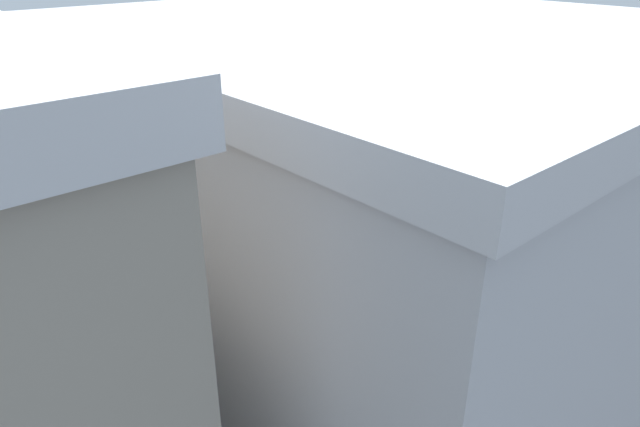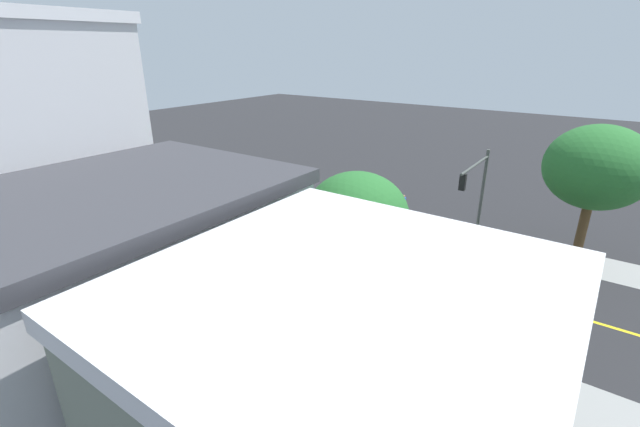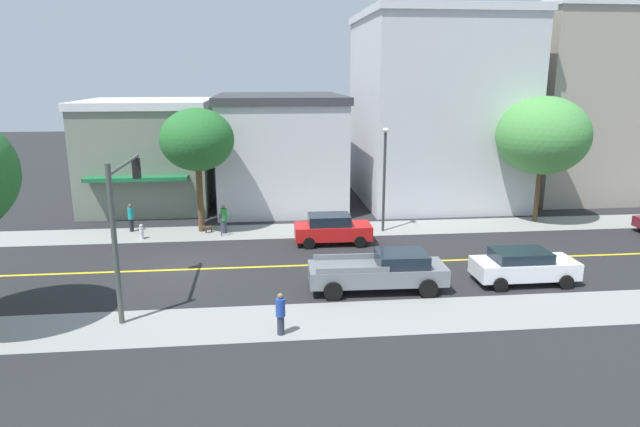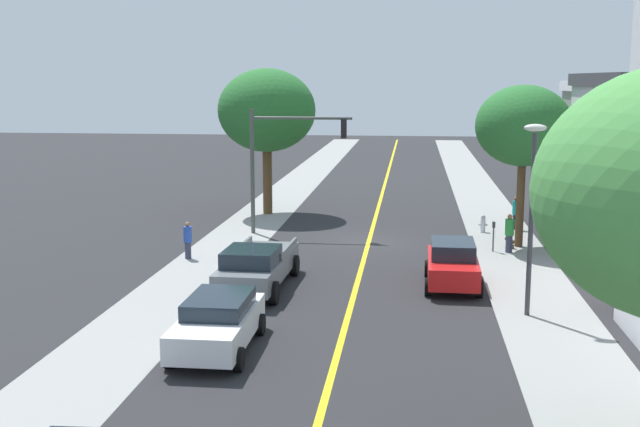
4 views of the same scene
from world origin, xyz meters
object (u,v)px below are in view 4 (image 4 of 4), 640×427
Objects in this scene: street_tree_left_near at (267,111)px; street_tree_left_far at (523,126)px; traffic_light_mast at (283,151)px; pedestrian_teal_shirt at (516,212)px; parking_meter at (494,232)px; small_dog at (510,241)px; red_sedan_left_curb at (453,264)px; white_sedan_right_curb at (218,322)px; grey_pickup_truck at (257,266)px; pedestrian_green_shirt at (509,233)px; fire_hydrant at (483,224)px; street_lamp at (532,198)px; pedestrian_blue_shirt at (188,239)px.

street_tree_left_near is 14.92m from street_tree_left_far.
traffic_light_mast reaches higher than pedestrian_teal_shirt.
parking_meter is 1.31m from small_dog.
street_tree_left_near reaches higher than traffic_light_mast.
street_tree_left_near is 1.92× the size of red_sedan_left_curb.
white_sedan_right_curb reaches higher than parking_meter.
street_tree_left_far is 1.61× the size of white_sedan_right_curb.
pedestrian_green_shirt is at bearing 128.46° from grey_pickup_truck.
red_sedan_left_curb is (-9.61, 14.85, -4.93)m from street_tree_left_near.
red_sedan_left_curb is 7.61m from small_dog.
red_sedan_left_curb is at bearing 122.91° from street_tree_left_near.
traffic_light_mast is at bearing -139.11° from red_sedan_left_curb.
small_dog is at bearing 131.46° from grey_pickup_truck.
fire_hydrant is at bearing 144.47° from grey_pickup_truck.
traffic_light_mast is at bearing -51.43° from street_lamp.
white_sedan_right_curb is at bearing 140.21° from pedestrian_green_shirt.
pedestrian_blue_shirt is at bearing 16.47° from street_tree_left_far.
pedestrian_teal_shirt is at bearing -95.53° from street_lamp.
fire_hydrant is 14.42m from street_lamp.
street_lamp is at bearing 123.05° from street_tree_left_near.
parking_meter is at bearing -89.01° from street_lamp.
street_lamp reaches higher than traffic_light_mast.
parking_meter is 10.76m from traffic_light_mast.
pedestrian_green_shirt is (-9.76, -7.32, 0.02)m from grey_pickup_truck.
parking_meter is (1.26, 1.25, -4.56)m from street_tree_left_far.
pedestrian_green_shirt is (-10.49, 3.11, -3.20)m from traffic_light_mast.
pedestrian_green_shirt reaches higher than white_sedan_right_curb.
grey_pickup_truck is (7.02, 1.26, 0.02)m from red_sedan_left_curb.
fire_hydrant is 1.96m from pedestrian_teal_shirt.
white_sedan_right_curb is 2.85× the size of pedestrian_blue_shirt.
white_sedan_right_curb is 2.70× the size of pedestrian_teal_shirt.
white_sedan_right_curb is 11.72m from pedestrian_blue_shirt.
traffic_light_mast is at bearing 68.42° from pedestrian_green_shirt.
street_tree_left_near is 15.35m from parking_meter.
small_dog is (-13.79, -3.79, -0.52)m from pedestrian_blue_shirt.
street_lamp is 9.94m from grey_pickup_truck.
street_tree_left_near is at bearing -36.58° from parking_meter.
grey_pickup_truck is (0.18, -6.51, 0.06)m from white_sedan_right_curb.
pedestrian_green_shirt is (-13.63, -2.83, 0.06)m from pedestrian_blue_shirt.
street_tree_left_far is at bearing -8.89° from traffic_light_mast.
pedestrian_blue_shirt is at bearing -137.67° from grey_pickup_truck.
red_sedan_left_curb is (-7.75, 9.16, -3.24)m from traffic_light_mast.
parking_meter is 0.68m from pedestrian_green_shirt.
street_lamp is (-11.84, 18.21, -1.96)m from street_tree_left_near.
parking_meter is 0.22× the size of traffic_light_mast.
street_tree_left_near is 18.36m from red_sedan_left_curb.
pedestrian_green_shirt is 2.84× the size of small_dog.
grey_pickup_truck is at bearing 121.79° from pedestrian_green_shirt.
red_sedan_left_curb is at bearing 79.33° from fire_hydrant.
parking_meter is 5.63m from pedestrian_teal_shirt.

